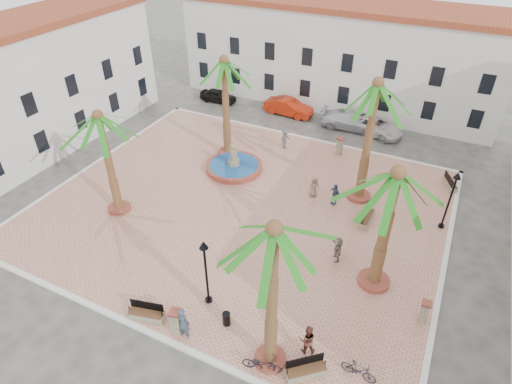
# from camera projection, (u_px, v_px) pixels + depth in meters

# --- Properties ---
(ground) EXTENTS (120.00, 120.00, 0.00)m
(ground) POSITION_uv_depth(u_px,v_px,m) (243.00, 207.00, 29.17)
(ground) COLOR #56544F
(ground) RESTS_ON ground
(plaza) EXTENTS (26.00, 22.00, 0.15)m
(plaza) POSITION_uv_depth(u_px,v_px,m) (243.00, 206.00, 29.13)
(plaza) COLOR tan
(plaza) RESTS_ON ground
(kerb_n) EXTENTS (26.30, 0.30, 0.16)m
(kerb_n) POSITION_uv_depth(u_px,v_px,m) (301.00, 137.00, 37.16)
(kerb_n) COLOR silver
(kerb_n) RESTS_ON ground
(kerb_s) EXTENTS (26.30, 0.30, 0.16)m
(kerb_s) POSITION_uv_depth(u_px,v_px,m) (140.00, 328.00, 21.10)
(kerb_s) COLOR silver
(kerb_s) RESTS_ON ground
(kerb_e) EXTENTS (0.30, 22.30, 0.16)m
(kerb_e) POSITION_uv_depth(u_px,v_px,m) (444.00, 267.00, 24.49)
(kerb_e) COLOR silver
(kerb_e) RESTS_ON ground
(kerb_w) EXTENTS (0.30, 22.30, 0.16)m
(kerb_w) POSITION_uv_depth(u_px,v_px,m) (97.00, 162.00, 33.76)
(kerb_w) COLOR silver
(kerb_w) RESTS_ON ground
(building_north) EXTENTS (30.40, 7.40, 9.50)m
(building_north) POSITION_uv_depth(u_px,v_px,m) (338.00, 54.00, 40.99)
(building_north) COLOR silver
(building_north) RESTS_ON ground
(building_west) EXTENTS (6.40, 24.40, 10.00)m
(building_west) POSITION_uv_depth(u_px,v_px,m) (24.00, 90.00, 33.02)
(building_west) COLOR silver
(building_west) RESTS_ON ground
(fountain) EXTENTS (4.30, 4.30, 2.22)m
(fountain) POSITION_uv_depth(u_px,v_px,m) (234.00, 166.00, 32.65)
(fountain) COLOR #A34535
(fountain) RESTS_ON plaza
(palm_nw) EXTENTS (5.17, 5.17, 8.04)m
(palm_nw) POSITION_uv_depth(u_px,v_px,m) (224.00, 72.00, 30.78)
(palm_nw) COLOR #A34535
(palm_nw) RESTS_ON plaza
(palm_sw) EXTENTS (4.81, 4.81, 7.24)m
(palm_sw) POSITION_uv_depth(u_px,v_px,m) (101.00, 127.00, 25.19)
(palm_sw) COLOR #A34535
(palm_sw) RESTS_ON plaza
(palm_s) EXTENTS (4.83, 4.83, 8.26)m
(palm_s) POSITION_uv_depth(u_px,v_px,m) (274.00, 246.00, 15.48)
(palm_s) COLOR #A34535
(palm_s) RESTS_ON plaza
(palm_e) EXTENTS (5.64, 5.64, 7.57)m
(palm_e) POSITION_uv_depth(u_px,v_px,m) (395.00, 189.00, 19.80)
(palm_e) COLOR #A34535
(palm_e) RESTS_ON plaza
(palm_ne) EXTENTS (5.31, 5.31, 8.69)m
(palm_ne) POSITION_uv_depth(u_px,v_px,m) (376.00, 97.00, 25.55)
(palm_ne) COLOR #A34535
(palm_ne) RESTS_ON plaza
(bench_s) EXTENTS (1.93, 0.99, 0.98)m
(bench_s) POSITION_uv_depth(u_px,v_px,m) (146.00, 314.00, 21.36)
(bench_s) COLOR gray
(bench_s) RESTS_ON plaza
(bench_se) EXTENTS (1.79, 1.66, 0.99)m
(bench_se) POSITION_uv_depth(u_px,v_px,m) (306.00, 371.00, 18.87)
(bench_se) COLOR gray
(bench_se) RESTS_ON plaza
(bench_e) EXTENTS (0.69, 1.98, 1.03)m
(bench_e) POSITION_uv_depth(u_px,v_px,m) (366.00, 218.00, 27.55)
(bench_e) COLOR gray
(bench_e) RESTS_ON plaza
(bench_ne) EXTENTS (1.16, 1.77, 0.90)m
(bench_ne) POSITION_uv_depth(u_px,v_px,m) (450.00, 183.00, 30.80)
(bench_ne) COLOR gray
(bench_ne) RESTS_ON plaza
(lamppost_s) EXTENTS (0.45, 0.45, 4.18)m
(lamppost_s) POSITION_uv_depth(u_px,v_px,m) (205.00, 262.00, 20.77)
(lamppost_s) COLOR black
(lamppost_s) RESTS_ON plaza
(lamppost_e) EXTENTS (0.45, 0.45, 4.15)m
(lamppost_e) POSITION_uv_depth(u_px,v_px,m) (453.00, 191.00, 25.63)
(lamppost_e) COLOR black
(lamppost_e) RESTS_ON plaza
(bollard_se) EXTENTS (0.67, 0.67, 1.56)m
(bollard_se) POSITION_uv_depth(u_px,v_px,m) (176.00, 322.00, 20.37)
(bollard_se) COLOR gray
(bollard_se) RESTS_ON plaza
(bollard_n) EXTENTS (0.62, 0.62, 1.46)m
(bollard_n) POSITION_uv_depth(u_px,v_px,m) (340.00, 146.00, 34.26)
(bollard_n) COLOR gray
(bollard_n) RESTS_ON plaza
(bollard_e) EXTENTS (0.47, 0.47, 1.32)m
(bollard_e) POSITION_uv_depth(u_px,v_px,m) (424.00, 311.00, 21.01)
(bollard_e) COLOR gray
(bollard_e) RESTS_ON plaza
(litter_bin) EXTENTS (0.39, 0.39, 0.77)m
(litter_bin) POSITION_uv_depth(u_px,v_px,m) (226.00, 319.00, 21.02)
(litter_bin) COLOR black
(litter_bin) RESTS_ON plaza
(cyclist_a) EXTENTS (0.73, 0.52, 1.90)m
(cyclist_a) POSITION_uv_depth(u_px,v_px,m) (183.00, 323.00, 20.14)
(cyclist_a) COLOR #374254
(cyclist_a) RESTS_ON plaza
(bicycle_a) EXTENTS (1.89, 1.03, 0.94)m
(bicycle_a) POSITION_uv_depth(u_px,v_px,m) (262.00, 363.00, 18.95)
(bicycle_a) COLOR black
(bicycle_a) RESTS_ON plaza
(cyclist_b) EXTENTS (0.99, 0.89, 1.69)m
(cyclist_b) POSITION_uv_depth(u_px,v_px,m) (307.00, 339.00, 19.53)
(cyclist_b) COLOR brown
(cyclist_b) RESTS_ON plaza
(bicycle_b) EXTENTS (1.67, 0.62, 0.98)m
(bicycle_b) POSITION_uv_depth(u_px,v_px,m) (359.00, 370.00, 18.66)
(bicycle_b) COLOR black
(bicycle_b) RESTS_ON plaza
(pedestrian_fountain_a) EXTENTS (0.90, 0.84, 1.55)m
(pedestrian_fountain_a) POSITION_uv_depth(u_px,v_px,m) (314.00, 187.00, 29.56)
(pedestrian_fountain_a) COLOR #8D6958
(pedestrian_fountain_a) RESTS_ON plaza
(pedestrian_fountain_b) EXTENTS (1.00, 0.82, 1.59)m
(pedestrian_fountain_b) POSITION_uv_depth(u_px,v_px,m) (335.00, 194.00, 28.80)
(pedestrian_fountain_b) COLOR #354966
(pedestrian_fountain_b) RESTS_ON plaza
(pedestrian_north) EXTENTS (0.89, 1.25, 1.75)m
(pedestrian_north) POSITION_uv_depth(u_px,v_px,m) (285.00, 139.00, 34.97)
(pedestrian_north) COLOR #54545A
(pedestrian_north) RESTS_ON plaza
(pedestrian_east) EXTENTS (1.06, 1.56, 1.62)m
(pedestrian_east) POSITION_uv_depth(u_px,v_px,m) (338.00, 249.00, 24.43)
(pedestrian_east) COLOR #746258
(pedestrian_east) RESTS_ON plaza
(car_black) EXTENTS (3.77, 1.58, 1.27)m
(car_black) POSITION_uv_depth(u_px,v_px,m) (218.00, 96.00, 43.09)
(car_black) COLOR black
(car_black) RESTS_ON ground
(car_red) EXTENTS (4.77, 1.92, 1.54)m
(car_red) POSITION_uv_depth(u_px,v_px,m) (288.00, 107.00, 40.57)
(car_red) COLOR #B6230B
(car_red) RESTS_ON ground
(car_silver) EXTENTS (5.38, 2.41, 1.53)m
(car_silver) POSITION_uv_depth(u_px,v_px,m) (350.00, 121.00, 38.23)
(car_silver) COLOR silver
(car_silver) RESTS_ON ground
(car_white) EXTENTS (5.54, 3.82, 1.41)m
(car_white) POSITION_uv_depth(u_px,v_px,m) (375.00, 126.00, 37.53)
(car_white) COLOR silver
(car_white) RESTS_ON ground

